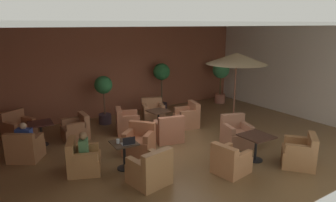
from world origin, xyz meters
The scene contains 29 objects.
ground_plane centered at (0.00, 0.00, -0.01)m, with size 11.39×8.04×0.02m, color brown.
wall_back_brick centered at (0.00, 3.98, 1.75)m, with size 11.39×0.08×3.50m, color brown.
wall_right_plain centered at (5.65, 0.00, 1.75)m, with size 0.08×8.04×3.50m, color silver.
ceiling_slab centered at (0.00, 0.00, 3.53)m, with size 11.39×8.04×0.06m, color silver.
cafe_table_front_left centered at (-1.92, -0.57, 0.50)m, with size 0.64×0.64×0.70m.
armchair_front_left_north centered at (-1.16, 0.09, 0.31)m, with size 1.04×1.04×0.84m.
armchair_front_left_east centered at (-2.85, -0.18, 0.30)m, with size 0.99×0.99×0.83m.
armchair_front_left_south centered at (-1.76, -1.56, 0.32)m, with size 0.91×0.91×0.87m.
cafe_table_front_right centered at (0.26, 1.40, 0.51)m, with size 0.69×0.69×0.70m.
armchair_front_right_north centered at (-0.73, 1.76, 0.32)m, with size 1.00×1.03×0.83m.
armchair_front_right_east centered at (0.00, 0.36, 0.31)m, with size 0.95×0.89×0.86m.
armchair_front_right_south centered at (1.29, 1.15, 0.33)m, with size 0.90×0.87×0.88m.
armchair_front_right_west centered at (0.62, 2.39, 0.31)m, with size 0.99×1.00×0.83m.
cafe_table_mid_center centered at (1.19, -2.02, 0.54)m, with size 0.75×0.75×0.70m.
armchair_mid_center_north centered at (0.12, -2.18, 0.29)m, with size 0.86×0.81×0.78m.
armchair_mid_center_east centered at (1.88, -2.86, 0.32)m, with size 1.10×1.10×0.85m.
armchair_mid_center_south centered at (1.52, -0.98, 0.33)m, with size 0.94×0.98×0.90m.
cafe_table_rear_right centered at (-3.34, 2.19, 0.53)m, with size 0.71×0.71×0.70m.
armchair_rear_right_north centered at (-3.84, 3.10, 0.33)m, with size 1.03×1.01×0.90m.
armchair_rear_right_east centered at (-3.92, 1.33, 0.31)m, with size 1.04×1.03×0.82m.
armchair_rear_right_south centered at (-2.30, 2.16, 0.30)m, with size 0.77×0.75×0.78m.
patio_umbrella_tall_red centered at (2.86, 0.48, 2.36)m, with size 2.10×2.10×2.57m.
potted_tree_left_corner centered at (1.64, 3.40, 1.38)m, with size 0.68×0.68×1.98m.
potted_tree_mid_left centered at (-0.99, 3.07, 1.16)m, with size 0.63×0.63×1.75m.
potted_tree_mid_right centered at (4.55, 3.05, 1.27)m, with size 0.74×0.74×1.88m.
patron_blue_shirt centered at (-3.90, 1.36, 0.69)m, with size 0.44×0.39×0.59m.
patron_by_window centered at (-2.81, -0.19, 0.69)m, with size 0.32×0.39×0.62m.
iced_drink_cup centered at (-2.07, -0.54, 0.75)m, with size 0.08×0.08×0.11m, color white.
open_laptop centered at (-1.88, -0.74, 0.75)m, with size 0.34×0.26×0.20m.
Camera 1 is at (-4.84, -7.05, 3.54)m, focal length 32.69 mm.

